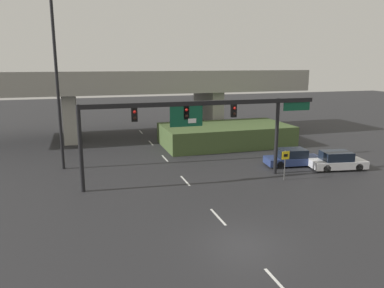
# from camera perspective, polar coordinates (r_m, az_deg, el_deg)

# --- Properties ---
(ground_plane) EXTENTS (160.00, 160.00, 0.00)m
(ground_plane) POSITION_cam_1_polar(r_m,az_deg,el_deg) (18.98, 7.64, -14.78)
(ground_plane) COLOR #262628
(lane_markings) EXTENTS (0.14, 36.97, 0.01)m
(lane_markings) POSITION_cam_1_polar(r_m,az_deg,el_deg) (31.10, -2.77, -3.72)
(lane_markings) COLOR silver
(lane_markings) RESTS_ON ground
(signal_gantry) EXTENTS (17.59, 0.44, 5.92)m
(signal_gantry) POSITION_cam_1_polar(r_m,az_deg,el_deg) (26.83, 1.12, 4.31)
(signal_gantry) COLOR black
(signal_gantry) RESTS_ON ground
(speed_limit_sign) EXTENTS (0.60, 0.11, 2.26)m
(speed_limit_sign) POSITION_cam_1_polar(r_m,az_deg,el_deg) (28.47, 14.02, -2.53)
(speed_limit_sign) COLOR #4C4C4C
(speed_limit_sign) RESTS_ON ground
(highway_light_pole_near) EXTENTS (0.70, 0.36, 16.47)m
(highway_light_pole_near) POSITION_cam_1_polar(r_m,az_deg,el_deg) (31.58, -20.07, 11.64)
(highway_light_pole_near) COLOR black
(highway_light_pole_near) RESTS_ON ground
(overpass_bridge) EXTENTS (38.94, 9.62, 7.69)m
(overpass_bridge) POSITION_cam_1_polar(r_m,az_deg,el_deg) (45.07, -7.62, 8.30)
(overpass_bridge) COLOR gray
(overpass_bridge) RESTS_ON ground
(grass_embankment) EXTENTS (13.28, 7.16, 2.13)m
(grass_embankment) POSITION_cam_1_polar(r_m,az_deg,el_deg) (39.85, 5.10, 1.41)
(grass_embankment) COLOR #42562D
(grass_embankment) RESTS_ON ground
(parked_sedan_near_right) EXTENTS (4.86, 2.38, 1.44)m
(parked_sedan_near_right) POSITION_cam_1_polar(r_m,az_deg,el_deg) (32.89, 15.02, -2.05)
(parked_sedan_near_right) COLOR navy
(parked_sedan_near_right) RESTS_ON ground
(parked_sedan_mid_right) EXTENTS (4.68, 2.53, 1.49)m
(parked_sedan_mid_right) POSITION_cam_1_polar(r_m,az_deg,el_deg) (32.92, 21.26, -2.43)
(parked_sedan_mid_right) COLOR silver
(parked_sedan_mid_right) RESTS_ON ground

